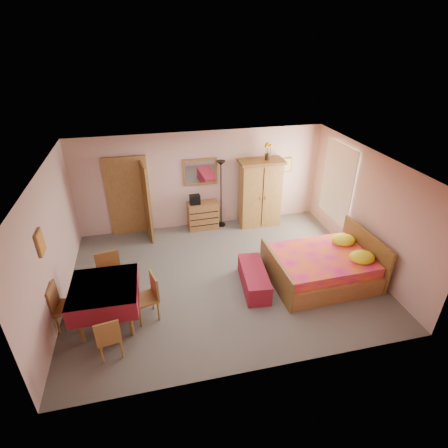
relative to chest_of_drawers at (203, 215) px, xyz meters
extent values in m
plane|color=#5F5B53|center=(0.03, -2.26, -0.38)|extent=(6.50, 6.50, 0.00)
plane|color=brown|center=(0.03, -2.26, 2.22)|extent=(6.50, 6.50, 0.00)
cube|color=#CB9E93|center=(0.03, 0.24, 0.92)|extent=(6.50, 0.10, 2.60)
cube|color=#CB9E93|center=(0.03, -4.76, 0.92)|extent=(6.50, 0.10, 2.60)
cube|color=#CB9E93|center=(-3.22, -2.26, 0.92)|extent=(0.10, 5.00, 2.60)
cube|color=#CB9E93|center=(3.28, -2.26, 0.92)|extent=(0.10, 5.00, 2.60)
cube|color=#9E6B35|center=(-1.87, 0.21, 0.65)|extent=(1.06, 0.12, 2.15)
cube|color=white|center=(3.24, -1.06, 1.07)|extent=(0.08, 1.40, 1.95)
cube|color=orange|center=(-3.19, -2.86, 1.32)|extent=(0.04, 0.32, 0.42)
cube|color=#D8BF59|center=(2.38, 0.21, 1.17)|extent=(0.30, 0.04, 0.40)
cube|color=#915E31|center=(0.00, 0.00, 0.00)|extent=(0.81, 0.43, 0.76)
cube|color=white|center=(0.00, 0.21, 1.17)|extent=(0.90, 0.06, 0.71)
cube|color=black|center=(-0.20, -0.02, 0.50)|extent=(0.27, 0.21, 0.25)
cube|color=black|center=(0.51, 0.04, 0.55)|extent=(0.28, 0.28, 1.86)
cube|color=#AD7B3A|center=(1.56, -0.10, 0.55)|extent=(1.18, 0.61, 1.85)
cube|color=yellow|center=(1.71, -0.09, 1.69)|extent=(0.18, 0.18, 0.45)
cube|color=#D11476|center=(2.06, -2.80, 0.12)|extent=(2.22, 1.77, 1.00)
cube|color=maroon|center=(0.59, -2.75, -0.16)|extent=(0.60, 1.33, 0.43)
cube|color=maroon|center=(-2.31, -3.12, 0.04)|extent=(1.18, 1.18, 0.85)
cube|color=#A07136|center=(-2.24, -3.89, 0.04)|extent=(0.43, 0.43, 0.84)
cube|color=#A37437|center=(-2.25, -2.48, 0.13)|extent=(0.54, 0.54, 1.01)
cube|color=olive|center=(-2.99, -3.07, 0.09)|extent=(0.46, 0.46, 0.93)
cube|color=olive|center=(-1.63, -3.16, 0.08)|extent=(0.51, 0.51, 0.92)
camera|label=1|loc=(-1.33, -8.30, 4.36)|focal=28.00mm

